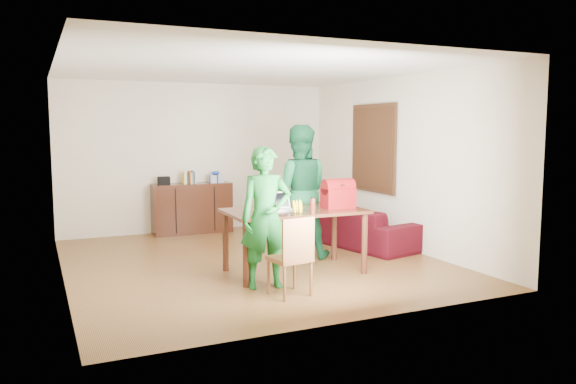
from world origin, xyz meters
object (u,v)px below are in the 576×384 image
chair (290,273)px  laptop (281,207)px  red_bag (338,197)px  person_far (298,192)px  table (294,218)px  sofa (356,225)px  person_near (266,218)px  bottle (313,205)px

chair → laptop: size_ratio=2.61×
laptop → red_bag: bearing=-1.7°
person_far → laptop: bearing=75.6°
person_far → table: bearing=84.9°
red_bag → laptop: bearing=173.3°
chair → sofa: (2.14, 2.09, 0.06)m
person_near → person_far: bearing=60.2°
red_bag → chair: bearing=-142.4°
chair → sofa: chair is taller
chair → person_near: (-0.12, 0.44, 0.57)m
chair → laptop: bearing=63.9°
person_near → bottle: size_ratio=8.39×
table → bottle: bottle is taller
person_near → table: bearing=48.2°
chair → laptop: laptop is taller
person_far → sofa: size_ratio=0.88×
chair → sofa: 3.00m
chair → red_bag: size_ratio=2.19×
sofa → table: bearing=113.0°
table → person_near: person_near is taller
table → person_far: size_ratio=0.93×
person_near → bottle: bearing=22.1°
bottle → red_bag: bearing=23.4°
bottle → sofa: (1.56, 1.50, -0.61)m
red_bag → sofa: red_bag is taller
table → laptop: 0.25m
person_far → sofa: person_far is taller
laptop → bottle: bearing=-40.6°
person_near → bottle: 0.72m
chair → person_near: person_near is taller
person_far → sofa: (1.23, 0.39, -0.65)m
table → person_near: bearing=-139.7°
table → person_near: size_ratio=1.08×
chair → person_near: 0.73m
person_near → person_far: person_far is taller
table → bottle: 0.40m
person_far → sofa: bearing=-138.8°
chair → laptop: (0.29, 0.91, 0.61)m
chair → person_far: (0.91, 1.71, 0.70)m
sofa → red_bag: bearing=127.9°
table → red_bag: size_ratio=4.34×
chair → red_bag: bearing=28.4°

